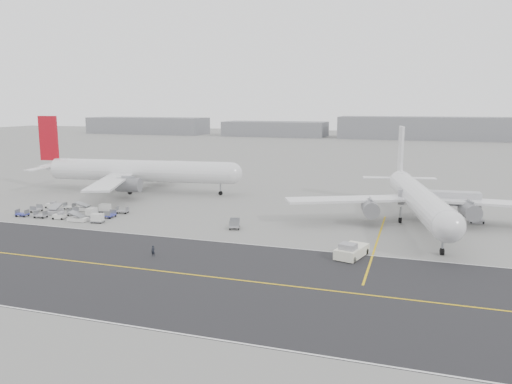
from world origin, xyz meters
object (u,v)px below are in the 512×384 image
(ground_crew_a, at_px, (153,251))
(pushback_tug, at_px, (351,251))
(airliner_a, at_px, (136,171))
(jet_bridge, at_px, (440,199))
(airliner_b, at_px, (418,198))

(ground_crew_a, bearing_deg, pushback_tug, 17.51)
(airliner_a, relative_size, ground_crew_a, 33.67)
(pushback_tug, distance_m, ground_crew_a, 28.82)
(airliner_a, bearing_deg, jet_bridge, -104.50)
(airliner_b, distance_m, pushback_tug, 26.56)
(pushback_tug, height_order, ground_crew_a, pushback_tug)
(airliner_a, relative_size, airliner_b, 1.12)
(airliner_a, distance_m, airliner_b, 68.78)
(airliner_b, height_order, ground_crew_a, airliner_b)
(pushback_tug, bearing_deg, airliner_a, 162.41)
(ground_crew_a, bearing_deg, jet_bridge, 42.96)
(jet_bridge, height_order, ground_crew_a, jet_bridge)
(pushback_tug, relative_size, jet_bridge, 0.53)
(airliner_b, bearing_deg, jet_bridge, 32.68)
(jet_bridge, bearing_deg, pushback_tug, -117.99)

